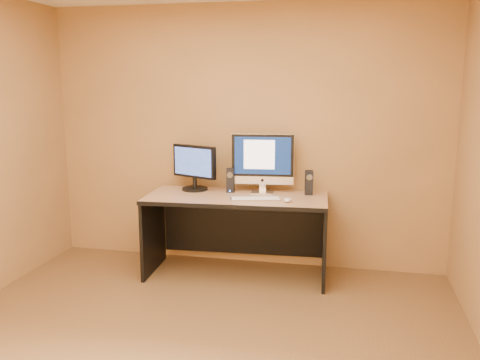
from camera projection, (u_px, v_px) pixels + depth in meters
The scene contains 10 objects.
walls at pixel (180, 171), 3.17m from camera, with size 4.00×4.00×2.60m, color #A57542, non-canonical shape.
desk at pixel (237, 236), 4.86m from camera, with size 1.70×0.74×0.79m, color #A97C54, non-canonical shape.
imac at pixel (262, 163), 4.88m from camera, with size 0.61×0.22×0.58m, color silver, non-canonical shape.
second_monitor at pixel (195, 168), 5.01m from camera, with size 0.51×0.25×0.45m, color black, non-canonical shape.
speaker_left at pixel (230, 180), 4.93m from camera, with size 0.07×0.08×0.23m, color black, non-canonical shape.
speaker_right at pixel (309, 183), 4.82m from camera, with size 0.07×0.08×0.23m, color black, non-canonical shape.
keyboard at pixel (255, 199), 4.63m from camera, with size 0.46×0.12×0.02m, color #B1B1B5.
mouse at pixel (288, 200), 4.55m from camera, with size 0.06×0.11×0.04m, color silver.
cable_a at pixel (269, 190), 5.04m from camera, with size 0.01×0.01×0.23m, color black.
cable_b at pixel (263, 189), 5.09m from camera, with size 0.01×0.01×0.19m, color black.
Camera 1 is at (1.03, -2.97, 1.86)m, focal length 38.00 mm.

